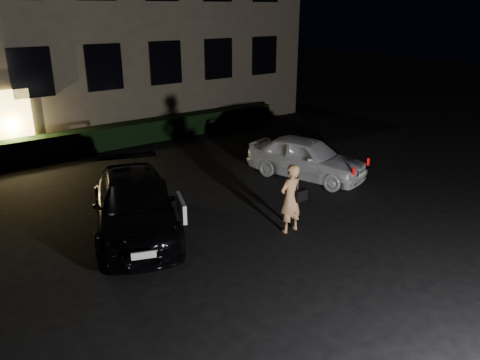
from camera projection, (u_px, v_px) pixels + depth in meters
ground at (303, 253)px, 10.38m from camera, size 80.00×80.00×0.00m
hedge at (115, 136)px, 18.13m from camera, size 15.00×0.70×0.85m
sedan at (134, 205)px, 11.24m from camera, size 3.36×4.97×1.34m
hatch at (306, 157)px, 14.82m from camera, size 2.63×4.12×1.31m
man at (291, 198)px, 11.12m from camera, size 0.71×0.43×1.71m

